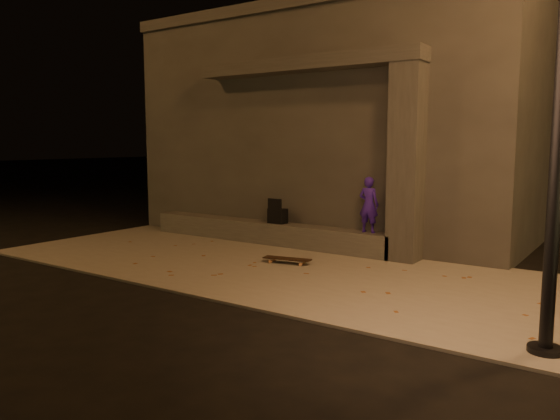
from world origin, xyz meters
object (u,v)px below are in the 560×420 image
Objects in this scene: skateboarder at (369,205)px; skateboard at (287,259)px; backpack at (278,215)px; column at (407,163)px.

skateboarder is 1.18× the size of skateboard.
backpack is (-2.13, 0.00, -0.35)m from skateboarder.
column is 2.80m from skateboard.
backpack is at bearing 118.39° from skateboard.
skateboarder is (-0.74, 0.00, -0.81)m from column.
skateboard is (-0.89, -1.48, -0.91)m from skateboarder.
column reaches higher than skateboarder.
skateboarder is at bearing 2.21° from backpack.
skateboarder reaches higher than backpack.
backpack is at bearing 180.00° from column.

